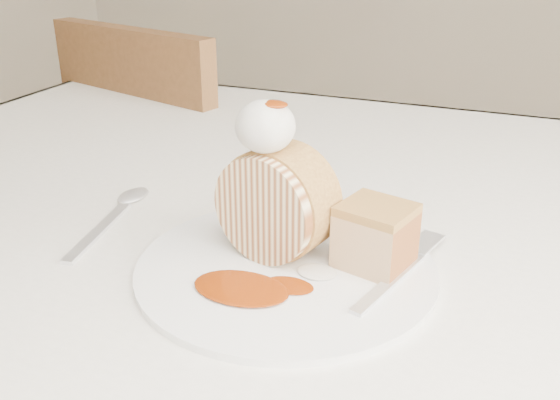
% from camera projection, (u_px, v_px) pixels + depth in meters
% --- Properties ---
extents(table, '(1.40, 0.90, 0.75)m').
position_uv_depth(table, '(343.00, 265.00, 0.77)').
color(table, white).
rests_on(table, ground).
extents(chair_far, '(0.51, 0.51, 0.87)m').
position_uv_depth(chair_far, '(181.00, 196.00, 1.37)').
color(chair_far, brown).
rests_on(chair_far, ground).
extents(plate, '(0.34, 0.34, 0.01)m').
position_uv_depth(plate, '(286.00, 268.00, 0.58)').
color(plate, white).
rests_on(plate, table).
extents(roulade_slice, '(0.11, 0.08, 0.10)m').
position_uv_depth(roulade_slice, '(276.00, 203.00, 0.58)').
color(roulade_slice, beige).
rests_on(roulade_slice, plate).
extents(cake_chunk, '(0.07, 0.07, 0.05)m').
position_uv_depth(cake_chunk, '(375.00, 240.00, 0.57)').
color(cake_chunk, '#B78D45').
rests_on(cake_chunk, plate).
extents(whipped_cream, '(0.05, 0.05, 0.05)m').
position_uv_depth(whipped_cream, '(265.00, 126.00, 0.55)').
color(whipped_cream, white).
rests_on(whipped_cream, roulade_slice).
extents(caramel_drizzle, '(0.03, 0.02, 0.01)m').
position_uv_depth(caramel_drizzle, '(273.00, 97.00, 0.53)').
color(caramel_drizzle, '#7B2805').
rests_on(caramel_drizzle, whipped_cream).
extents(caramel_pool, '(0.10, 0.08, 0.00)m').
position_uv_depth(caramel_pool, '(241.00, 288.00, 0.54)').
color(caramel_pool, '#7B2805').
rests_on(caramel_pool, plate).
extents(fork, '(0.06, 0.17, 0.00)m').
position_uv_depth(fork, '(389.00, 283.00, 0.55)').
color(fork, silver).
rests_on(fork, plate).
extents(spoon, '(0.06, 0.17, 0.00)m').
position_uv_depth(spoon, '(99.00, 231.00, 0.65)').
color(spoon, silver).
rests_on(spoon, table).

